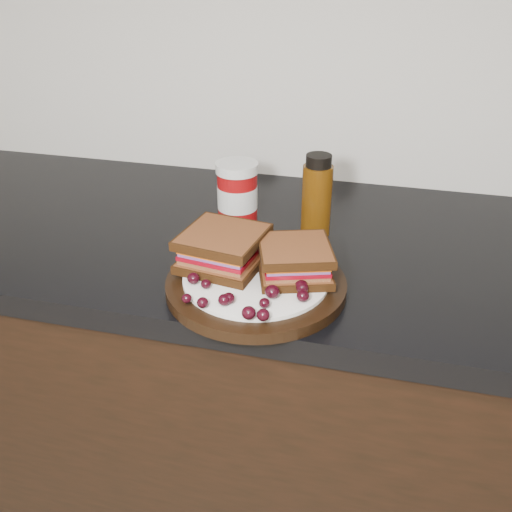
{
  "coord_description": "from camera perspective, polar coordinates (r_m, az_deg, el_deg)",
  "views": [
    {
      "loc": [
        0.14,
        0.78,
        1.38
      ],
      "look_at": [
        -0.04,
        1.51,
        0.96
      ],
      "focal_mm": 40.0,
      "sensor_mm": 36.0,
      "label": 1
    }
  ],
  "objects": [
    {
      "name": "grape_13",
      "position": [
        0.87,
        6.68,
        -1.99
      ],
      "size": [
        0.02,
        0.02,
        0.02
      ],
      "primitive_type": "ellipsoid",
      "color": "black",
      "rests_on": "plate"
    },
    {
      "name": "grape_20",
      "position": [
        0.87,
        -4.19,
        -1.61
      ],
      "size": [
        0.02,
        0.02,
        0.02
      ],
      "primitive_type": "ellipsoid",
      "color": "black",
      "rests_on": "plate"
    },
    {
      "name": "grape_24",
      "position": [
        0.89,
        -5.17,
        -0.95
      ],
      "size": [
        0.02,
        0.02,
        0.02
      ],
      "primitive_type": "ellipsoid",
      "color": "black",
      "rests_on": "plate"
    },
    {
      "name": "grape_0",
      "position": [
        0.86,
        -6.28,
        -2.23
      ],
      "size": [
        0.02,
        0.02,
        0.02
      ],
      "primitive_type": "ellipsoid",
      "color": "black",
      "rests_on": "plate"
    },
    {
      "name": "grape_8",
      "position": [
        0.8,
        0.85,
        -4.73
      ],
      "size": [
        0.02,
        0.02,
        0.01
      ],
      "primitive_type": "ellipsoid",
      "color": "black",
      "rests_on": "plate"
    },
    {
      "name": "grape_10",
      "position": [
        0.82,
        4.71,
        -4.0
      ],
      "size": [
        0.02,
        0.02,
        0.02
      ],
      "primitive_type": "ellipsoid",
      "color": "black",
      "rests_on": "plate"
    },
    {
      "name": "base_cabinets",
      "position": [
        1.33,
        3.92,
        -16.57
      ],
      "size": [
        3.96,
        0.58,
        0.86
      ],
      "primitive_type": "cube",
      "color": "black",
      "rests_on": "ground_plane"
    },
    {
      "name": "grape_11",
      "position": [
        0.84,
        4.55,
        -2.99
      ],
      "size": [
        0.02,
        0.02,
        0.02
      ],
      "primitive_type": "ellipsoid",
      "color": "black",
      "rests_on": "plate"
    },
    {
      "name": "grape_14",
      "position": [
        0.89,
        5.69,
        -1.15
      ],
      "size": [
        0.02,
        0.02,
        0.01
      ],
      "primitive_type": "ellipsoid",
      "color": "black",
      "rests_on": "plate"
    },
    {
      "name": "countertop",
      "position": [
        1.05,
        4.74,
        0.78
      ],
      "size": [
        3.98,
        0.6,
        0.04
      ],
      "primitive_type": "cube",
      "color": "black",
      "rests_on": "base_cabinets"
    },
    {
      "name": "grape_9",
      "position": [
        0.82,
        1.63,
        -3.58
      ],
      "size": [
        0.02,
        0.02,
        0.02
      ],
      "primitive_type": "ellipsoid",
      "color": "black",
      "rests_on": "plate"
    },
    {
      "name": "grape_1",
      "position": [
        0.85,
        -5.04,
        -2.81
      ],
      "size": [
        0.02,
        0.02,
        0.01
      ],
      "primitive_type": "ellipsoid",
      "color": "black",
      "rests_on": "plate"
    },
    {
      "name": "sandwich_left",
      "position": [
        0.9,
        -3.31,
        0.75
      ],
      "size": [
        0.14,
        0.14,
        0.06
      ],
      "primitive_type": null,
      "rotation": [
        0.0,
        0.0,
        -0.15
      ],
      "color": "brown",
      "rests_on": "plate"
    },
    {
      "name": "grape_15",
      "position": [
        0.88,
        4.13,
        -1.3
      ],
      "size": [
        0.02,
        0.02,
        0.02
      ],
      "primitive_type": "ellipsoid",
      "color": "black",
      "rests_on": "plate"
    },
    {
      "name": "oil_bottle",
      "position": [
        1.04,
        6.11,
        6.05
      ],
      "size": [
        0.07,
        0.07,
        0.15
      ],
      "primitive_type": "cylinder",
      "rotation": [
        0.0,
        0.0,
        0.41
      ],
      "color": "#4C2A07",
      "rests_on": "countertop"
    },
    {
      "name": "grape_6",
      "position": [
        0.78,
        -0.73,
        -5.71
      ],
      "size": [
        0.02,
        0.02,
        0.02
      ],
      "primitive_type": "ellipsoid",
      "color": "black",
      "rests_on": "plate"
    },
    {
      "name": "grape_5",
      "position": [
        0.81,
        -2.74,
        -4.24
      ],
      "size": [
        0.02,
        0.02,
        0.02
      ],
      "primitive_type": "ellipsoid",
      "color": "black",
      "rests_on": "plate"
    },
    {
      "name": "grape_17",
      "position": [
        0.93,
        -2.29,
        0.4
      ],
      "size": [
        0.02,
        0.02,
        0.02
      ],
      "primitive_type": "ellipsoid",
      "color": "black",
      "rests_on": "plate"
    },
    {
      "name": "plate",
      "position": [
        0.89,
        0.0,
        -2.88
      ],
      "size": [
        0.28,
        0.28,
        0.02
      ],
      "primitive_type": "cylinder",
      "color": "black",
      "rests_on": "countertop"
    },
    {
      "name": "grape_18",
      "position": [
        0.93,
        -4.18,
        0.23
      ],
      "size": [
        0.02,
        0.02,
        0.02
      ],
      "primitive_type": "ellipsoid",
      "color": "black",
      "rests_on": "plate"
    },
    {
      "name": "grape_4",
      "position": [
        0.81,
        -3.2,
        -4.4
      ],
      "size": [
        0.02,
        0.02,
        0.02
      ],
      "primitive_type": "ellipsoid",
      "color": "black",
      "rests_on": "plate"
    },
    {
      "name": "grape_12",
      "position": [
        0.84,
        4.65,
        -3.19
      ],
      "size": [
        0.02,
        0.02,
        0.02
      ],
      "primitive_type": "ellipsoid",
      "color": "black",
      "rests_on": "plate"
    },
    {
      "name": "grape_21",
      "position": [
        0.87,
        -4.01,
        -1.78
      ],
      "size": [
        0.01,
        0.01,
        0.01
      ],
      "primitive_type": "ellipsoid",
      "color": "black",
      "rests_on": "plate"
    },
    {
      "name": "grape_16",
      "position": [
        0.94,
        -1.69,
        0.61
      ],
      "size": [
        0.02,
        0.02,
        0.02
      ],
      "primitive_type": "ellipsoid",
      "color": "black",
      "rests_on": "plate"
    },
    {
      "name": "sandwich_right",
      "position": [
        0.87,
        3.9,
        -0.44
      ],
      "size": [
        0.14,
        0.14,
        0.05
      ],
      "primitive_type": null,
      "rotation": [
        0.0,
        0.0,
        0.31
      ],
      "color": "brown",
      "rests_on": "plate"
    },
    {
      "name": "grape_3",
      "position": [
        0.81,
        -5.36,
        -4.66
      ],
      "size": [
        0.02,
        0.02,
        0.02
      ],
      "primitive_type": "ellipsoid",
      "color": "black",
      "rests_on": "plate"
    },
    {
      "name": "grape_22",
      "position": [
        0.91,
        -2.84,
        -0.4
      ],
      "size": [
        0.02,
        0.02,
        0.02
      ],
      "primitive_type": "ellipsoid",
      "color": "black",
      "rests_on": "plate"
    },
    {
      "name": "condiment_jar",
      "position": [
        1.09,
        -1.88,
        6.36
      ],
      "size": [
        0.09,
        0.09,
        0.12
      ],
      "primitive_type": "cylinder",
      "rotation": [
        0.0,
        0.0,
        -0.21
      ],
      "color": "maroon",
      "rests_on": "countertop"
    },
    {
      "name": "grape_23",
      "position": [
        0.92,
        -4.71,
        0.02
      ],
      "size": [
        0.02,
        0.02,
        0.02
      ],
      "primitive_type": "ellipsoid",
      "color": "black",
      "rests_on": "plate"
    },
    {
      "name": "grape_19",
      "position": [
        0.91,
        -5.03,
        -0.37
      ],
      "size": [
        0.02,
        0.02,
        0.02
      ],
      "primitive_type": "ellipsoid",
      "color": "black",
      "rests_on": "plate"
    },
    {
      "name": "grape_7",
      "position": [
        0.78,
        0.72,
        -5.91
      ],
      "size": [
        0.02,
        0.02,
        0.02
      ],
      "primitive_type": "ellipsoid",
      "color": "black",
      "rests_on": "plate"
    },
    {
      "name": "grape_2",
      "position": [
        0.82,
        -6.94,
        -4.23
      ],
      "size": [
        0.02,
        0.02,
        0.01
      ],
      "primitive_type": "ellipsoid",
      "color": "black",
      "rests_on": "plate"
    }
  ]
}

